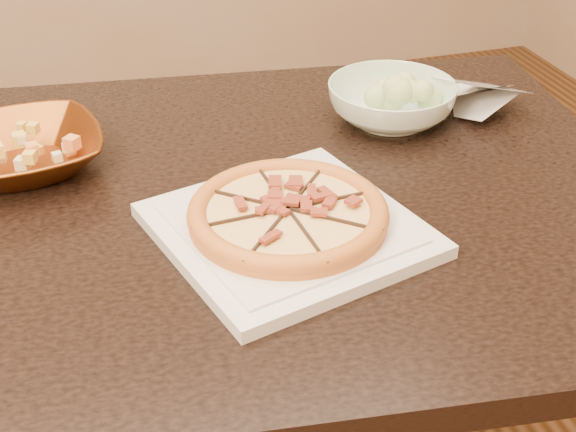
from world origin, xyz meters
name	(u,v)px	position (x,y,z in m)	size (l,w,h in m)	color
dining_table	(175,264)	(0.05, -0.10, 0.64)	(1.44, 1.03, 0.75)	black
plate	(288,229)	(0.18, -0.23, 0.76)	(0.36, 0.36, 0.02)	silver
pizza	(288,213)	(0.18, -0.23, 0.78)	(0.25, 0.25, 0.03)	#C06520
bronze_bowl	(23,152)	(-0.14, 0.05, 0.78)	(0.23, 0.23, 0.06)	brown
mixed_dish	(16,126)	(-0.14, 0.05, 0.82)	(0.10, 0.11, 0.03)	beige
salad_bowl	(391,103)	(0.43, 0.04, 0.78)	(0.20, 0.20, 0.06)	silver
salad	(394,73)	(0.43, 0.04, 0.83)	(0.11, 0.10, 0.04)	#D9ED92
cling_film	(469,94)	(0.58, 0.05, 0.78)	(0.14, 0.11, 0.05)	white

